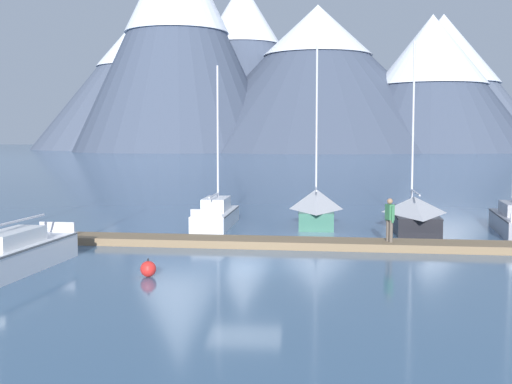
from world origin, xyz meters
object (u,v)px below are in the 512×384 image
(sailboat_mid_dock_starboard, at_px, (316,208))
(mooring_buoy_channel_marker, at_px, (148,269))
(sailboat_mid_dock_port, at_px, (217,214))
(sailboat_far_berth, at_px, (412,213))
(sailboat_second_berth, at_px, (7,257))
(person_on_dock, at_px, (390,217))

(sailboat_mid_dock_starboard, height_order, mooring_buoy_channel_marker, sailboat_mid_dock_starboard)
(mooring_buoy_channel_marker, bearing_deg, sailboat_mid_dock_port, 86.89)
(sailboat_mid_dock_starboard, height_order, sailboat_far_berth, sailboat_mid_dock_starboard)
(sailboat_far_berth, bearing_deg, sailboat_second_berth, -141.24)
(mooring_buoy_channel_marker, bearing_deg, sailboat_second_berth, -179.92)
(sailboat_mid_dock_starboard, distance_m, mooring_buoy_channel_marker, 13.75)
(sailboat_mid_dock_port, distance_m, mooring_buoy_channel_marker, 12.26)
(sailboat_second_berth, relative_size, sailboat_far_berth, 0.82)
(sailboat_mid_dock_port, xyz_separation_m, mooring_buoy_channel_marker, (-0.66, -12.24, -0.29))
(sailboat_far_berth, relative_size, person_on_dock, 5.23)
(sailboat_mid_dock_starboard, relative_size, mooring_buoy_channel_marker, 15.35)
(person_on_dock, xyz_separation_m, mooring_buoy_channel_marker, (-8.19, -5.58, -1.01))
(sailboat_mid_dock_port, bearing_deg, sailboat_second_berth, -112.92)
(sailboat_mid_dock_port, relative_size, mooring_buoy_channel_marker, 13.56)
(sailboat_second_berth, distance_m, sailboat_mid_dock_port, 13.29)
(mooring_buoy_channel_marker, bearing_deg, sailboat_far_berth, 49.26)
(sailboat_mid_dock_port, xyz_separation_m, person_on_dock, (7.52, -6.66, 0.72))
(sailboat_far_berth, bearing_deg, mooring_buoy_channel_marker, -130.74)
(sailboat_mid_dock_port, distance_m, sailboat_far_berth, 9.45)
(sailboat_second_berth, bearing_deg, sailboat_mid_dock_port, 67.08)
(mooring_buoy_channel_marker, bearing_deg, sailboat_mid_dock_starboard, 66.22)
(sailboat_second_berth, distance_m, sailboat_mid_dock_starboard, 16.10)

